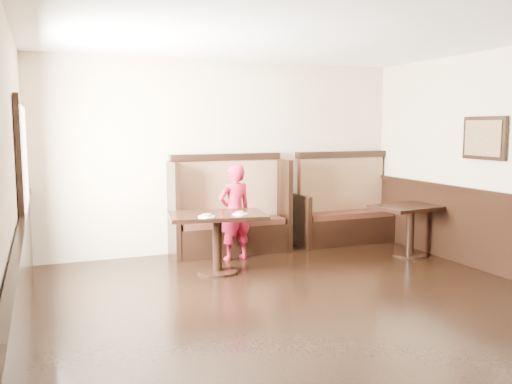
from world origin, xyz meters
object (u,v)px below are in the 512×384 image
booth_main (229,217)px  table_main (217,227)px  table_neighbor (411,218)px  booth_neighbor (345,212)px  child (235,212)px

booth_main → table_main: (-0.51, -1.02, 0.06)m
booth_main → table_neighbor: size_ratio=1.55×
booth_neighbor → table_main: size_ratio=1.28×
table_neighbor → child: size_ratio=0.85×
table_main → child: child is taller
booth_neighbor → table_main: (-2.46, -1.02, 0.10)m
booth_neighbor → booth_main: bearing=179.9°
booth_main → table_neighbor: 2.61m
booth_neighbor → table_neighbor: bearing=-71.6°
table_neighbor → table_main: bearing=170.0°
table_main → table_neighbor: bearing=5.5°
table_main → child: bearing=61.4°
child → booth_neighbor: bearing=-177.5°
booth_neighbor → table_neighbor: booth_neighbor is taller
table_main → booth_main: bearing=72.0°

